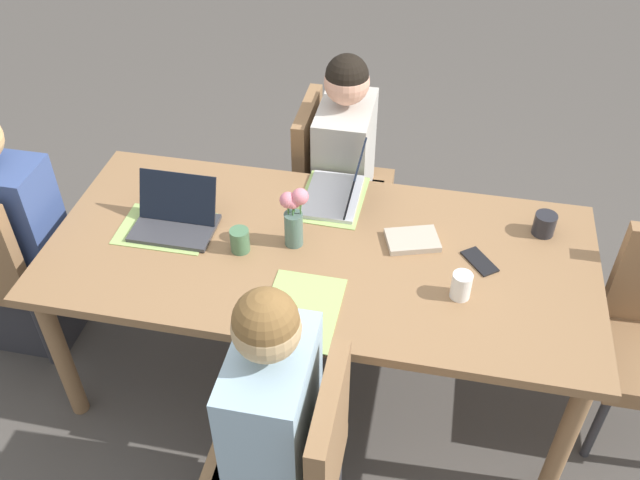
{
  "coord_description": "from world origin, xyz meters",
  "views": [
    {
      "loc": [
        -0.39,
        1.93,
        2.5
      ],
      "look_at": [
        0.0,
        0.0,
        0.79
      ],
      "focal_mm": 38.69,
      "sensor_mm": 36.0,
      "label": 1
    }
  ],
  "objects_px": {
    "chair_near_left_mid": "(331,180)",
    "coffee_mug_near_left": "(544,224)",
    "chair_far_left_far": "(293,464)",
    "coffee_mug_near_right": "(240,240)",
    "person_far_left_far": "(275,439)",
    "flower_vase": "(294,214)",
    "coffee_mug_centre_left": "(461,286)",
    "laptop_head_right_left_near": "(175,219)",
    "book_red_cover": "(412,240)",
    "dining_table": "(320,264)",
    "person_near_left_mid": "(344,184)",
    "phone_black": "(480,261)",
    "person_head_right_left_near": "(17,245)",
    "laptop_near_left_mid": "(340,191)"
  },
  "relations": [
    {
      "from": "chair_far_left_far",
      "to": "laptop_near_left_mid",
      "type": "relative_size",
      "value": 2.81
    },
    {
      "from": "chair_far_left_far",
      "to": "laptop_near_left_mid",
      "type": "bearing_deg",
      "value": -87.37
    },
    {
      "from": "coffee_mug_centre_left",
      "to": "phone_black",
      "type": "height_order",
      "value": "coffee_mug_centre_left"
    },
    {
      "from": "person_far_left_far",
      "to": "coffee_mug_near_right",
      "type": "xyz_separation_m",
      "value": [
        0.29,
        -0.65,
        0.26
      ]
    },
    {
      "from": "person_head_right_left_near",
      "to": "person_near_left_mid",
      "type": "height_order",
      "value": "same"
    },
    {
      "from": "laptop_near_left_mid",
      "to": "coffee_mug_near_left",
      "type": "relative_size",
      "value": 3.53
    },
    {
      "from": "person_head_right_left_near",
      "to": "laptop_head_right_left_near",
      "type": "relative_size",
      "value": 3.73
    },
    {
      "from": "chair_near_left_mid",
      "to": "coffee_mug_near_left",
      "type": "bearing_deg",
      "value": 151.62
    },
    {
      "from": "coffee_mug_near_right",
      "to": "coffee_mug_centre_left",
      "type": "distance_m",
      "value": 0.84
    },
    {
      "from": "chair_near_left_mid",
      "to": "coffee_mug_near_right",
      "type": "xyz_separation_m",
      "value": [
        0.2,
        0.84,
        0.29
      ]
    },
    {
      "from": "dining_table",
      "to": "coffee_mug_centre_left",
      "type": "relative_size",
      "value": 20.32
    },
    {
      "from": "phone_black",
      "to": "flower_vase",
      "type": "bearing_deg",
      "value": -125.36
    },
    {
      "from": "person_far_left_far",
      "to": "flower_vase",
      "type": "bearing_deg",
      "value": -82.47
    },
    {
      "from": "coffee_mug_centre_left",
      "to": "flower_vase",
      "type": "bearing_deg",
      "value": -14.34
    },
    {
      "from": "person_near_left_mid",
      "to": "chair_far_left_far",
      "type": "height_order",
      "value": "person_near_left_mid"
    },
    {
      "from": "chair_far_left_far",
      "to": "laptop_head_right_left_near",
      "type": "bearing_deg",
      "value": -50.42
    },
    {
      "from": "person_near_left_mid",
      "to": "laptop_head_right_left_near",
      "type": "distance_m",
      "value": 0.93
    },
    {
      "from": "person_head_right_left_near",
      "to": "coffee_mug_near_right",
      "type": "relative_size",
      "value": 12.41
    },
    {
      "from": "laptop_near_left_mid",
      "to": "dining_table",
      "type": "bearing_deg",
      "value": 87.13
    },
    {
      "from": "coffee_mug_centre_left",
      "to": "phone_black",
      "type": "bearing_deg",
      "value": -108.68
    },
    {
      "from": "person_head_right_left_near",
      "to": "phone_black",
      "type": "height_order",
      "value": "person_head_right_left_near"
    },
    {
      "from": "person_near_left_mid",
      "to": "laptop_near_left_mid",
      "type": "bearing_deg",
      "value": 96.49
    },
    {
      "from": "chair_far_left_far",
      "to": "person_far_left_far",
      "type": "xyz_separation_m",
      "value": [
        0.07,
        -0.06,
        0.03
      ]
    },
    {
      "from": "phone_black",
      "to": "coffee_mug_centre_left",
      "type": "bearing_deg",
      "value": -56.46
    },
    {
      "from": "dining_table",
      "to": "book_red_cover",
      "type": "height_order",
      "value": "book_red_cover"
    },
    {
      "from": "flower_vase",
      "to": "coffee_mug_near_left",
      "type": "xyz_separation_m",
      "value": [
        -0.95,
        -0.25,
        -0.1
      ]
    },
    {
      "from": "dining_table",
      "to": "chair_near_left_mid",
      "type": "bearing_deg",
      "value": -82.5
    },
    {
      "from": "person_near_left_mid",
      "to": "book_red_cover",
      "type": "relative_size",
      "value": 5.97
    },
    {
      "from": "person_near_left_mid",
      "to": "chair_far_left_far",
      "type": "distance_m",
      "value": 1.5
    },
    {
      "from": "phone_black",
      "to": "coffee_mug_near_right",
      "type": "bearing_deg",
      "value": -120.78
    },
    {
      "from": "dining_table",
      "to": "coffee_mug_near_left",
      "type": "relative_size",
      "value": 23.25
    },
    {
      "from": "chair_far_left_far",
      "to": "coffee_mug_near_right",
      "type": "height_order",
      "value": "chair_far_left_far"
    },
    {
      "from": "person_far_left_far",
      "to": "coffee_mug_centre_left",
      "type": "bearing_deg",
      "value": -133.83
    },
    {
      "from": "chair_near_left_mid",
      "to": "dining_table",
      "type": "bearing_deg",
      "value": 97.5
    },
    {
      "from": "person_far_left_far",
      "to": "laptop_near_left_mid",
      "type": "distance_m",
      "value": 1.07
    },
    {
      "from": "book_red_cover",
      "to": "coffee_mug_centre_left",
      "type": "bearing_deg",
      "value": 109.07
    },
    {
      "from": "chair_near_left_mid",
      "to": "chair_far_left_far",
      "type": "bearing_deg",
      "value": 96.24
    },
    {
      "from": "dining_table",
      "to": "coffee_mug_near_left",
      "type": "distance_m",
      "value": 0.89
    },
    {
      "from": "dining_table",
      "to": "person_near_left_mid",
      "type": "distance_m",
      "value": 0.74
    },
    {
      "from": "person_head_right_left_near",
      "to": "coffee_mug_near_right",
      "type": "distance_m",
      "value": 1.08
    },
    {
      "from": "person_far_left_far",
      "to": "person_head_right_left_near",
      "type": "bearing_deg",
      "value": -28.05
    },
    {
      "from": "flower_vase",
      "to": "phone_black",
      "type": "height_order",
      "value": "flower_vase"
    },
    {
      "from": "chair_near_left_mid",
      "to": "flower_vase",
      "type": "height_order",
      "value": "flower_vase"
    },
    {
      "from": "dining_table",
      "to": "phone_black",
      "type": "relative_size",
      "value": 14.04
    },
    {
      "from": "flower_vase",
      "to": "coffee_mug_centre_left",
      "type": "distance_m",
      "value": 0.67
    },
    {
      "from": "laptop_head_right_left_near",
      "to": "book_red_cover",
      "type": "distance_m",
      "value": 0.94
    },
    {
      "from": "chair_near_left_mid",
      "to": "coffee_mug_centre_left",
      "type": "distance_m",
      "value": 1.16
    },
    {
      "from": "chair_far_left_far",
      "to": "coffee_mug_near_left",
      "type": "bearing_deg",
      "value": -126.58
    },
    {
      "from": "person_near_left_mid",
      "to": "phone_black",
      "type": "height_order",
      "value": "person_near_left_mid"
    },
    {
      "from": "chair_far_left_far",
      "to": "book_red_cover",
      "type": "xyz_separation_m",
      "value": [
        -0.28,
        -0.88,
        0.25
      ]
    }
  ]
}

